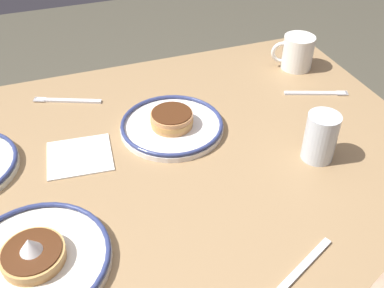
{
  "coord_description": "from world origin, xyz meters",
  "views": [
    {
      "loc": [
        0.22,
        0.78,
        1.43
      ],
      "look_at": [
        -0.06,
        0.01,
        0.78
      ],
      "focal_mm": 41.77,
      "sensor_mm": 36.0,
      "label": 1
    }
  ],
  "objects_px": {
    "drinking_glass": "(320,139)",
    "fork_near": "(67,101)",
    "tea_spoon": "(291,279)",
    "fork_far": "(316,93)",
    "plate_near_main": "(172,124)",
    "coffee_mug": "(297,52)",
    "plate_far_companion": "(35,260)",
    "paper_napkin": "(80,156)"
  },
  "relations": [
    {
      "from": "fork_near",
      "to": "paper_napkin",
      "type": "bearing_deg",
      "value": 88.9
    },
    {
      "from": "plate_far_companion",
      "to": "tea_spoon",
      "type": "relative_size",
      "value": 1.57
    },
    {
      "from": "fork_near",
      "to": "tea_spoon",
      "type": "distance_m",
      "value": 0.78
    },
    {
      "from": "drinking_glass",
      "to": "plate_near_main",
      "type": "bearing_deg",
      "value": -37.35
    },
    {
      "from": "coffee_mug",
      "to": "drinking_glass",
      "type": "bearing_deg",
      "value": 66.49
    },
    {
      "from": "coffee_mug",
      "to": "tea_spoon",
      "type": "bearing_deg",
      "value": 59.35
    },
    {
      "from": "coffee_mug",
      "to": "drinking_glass",
      "type": "distance_m",
      "value": 0.43
    },
    {
      "from": "fork_near",
      "to": "plate_near_main",
      "type": "bearing_deg",
      "value": 136.22
    },
    {
      "from": "drinking_glass",
      "to": "fork_far",
      "type": "bearing_deg",
      "value": -122.3
    },
    {
      "from": "plate_far_companion",
      "to": "tea_spoon",
      "type": "xyz_separation_m",
      "value": [
        -0.42,
        0.19,
        -0.01
      ]
    },
    {
      "from": "drinking_glass",
      "to": "tea_spoon",
      "type": "distance_m",
      "value": 0.36
    },
    {
      "from": "fork_near",
      "to": "fork_far",
      "type": "relative_size",
      "value": 1.04
    },
    {
      "from": "coffee_mug",
      "to": "fork_near",
      "type": "height_order",
      "value": "coffee_mug"
    },
    {
      "from": "fork_far",
      "to": "tea_spoon",
      "type": "xyz_separation_m",
      "value": [
        0.38,
        0.52,
        0.0
      ]
    },
    {
      "from": "drinking_glass",
      "to": "fork_near",
      "type": "relative_size",
      "value": 0.65
    },
    {
      "from": "plate_near_main",
      "to": "coffee_mug",
      "type": "relative_size",
      "value": 2.1
    },
    {
      "from": "plate_far_companion",
      "to": "fork_far",
      "type": "distance_m",
      "value": 0.87
    },
    {
      "from": "coffee_mug",
      "to": "fork_near",
      "type": "xyz_separation_m",
      "value": [
        0.7,
        -0.05,
        -0.05
      ]
    },
    {
      "from": "drinking_glass",
      "to": "paper_napkin",
      "type": "height_order",
      "value": "drinking_glass"
    },
    {
      "from": "paper_napkin",
      "to": "fork_near",
      "type": "bearing_deg",
      "value": -91.1
    },
    {
      "from": "plate_near_main",
      "to": "drinking_glass",
      "type": "xyz_separation_m",
      "value": [
        -0.29,
        0.22,
        0.04
      ]
    },
    {
      "from": "plate_near_main",
      "to": "plate_far_companion",
      "type": "height_order",
      "value": "plate_far_companion"
    },
    {
      "from": "drinking_glass",
      "to": "fork_far",
      "type": "distance_m",
      "value": 0.29
    },
    {
      "from": "plate_far_companion",
      "to": "fork_far",
      "type": "relative_size",
      "value": 1.59
    },
    {
      "from": "tea_spoon",
      "to": "fork_far",
      "type": "bearing_deg",
      "value": -126.2
    },
    {
      "from": "tea_spoon",
      "to": "fork_near",
      "type": "bearing_deg",
      "value": -67.83
    },
    {
      "from": "drinking_glass",
      "to": "paper_napkin",
      "type": "distance_m",
      "value": 0.56
    },
    {
      "from": "paper_napkin",
      "to": "tea_spoon",
      "type": "bearing_deg",
      "value": 122.49
    },
    {
      "from": "fork_far",
      "to": "tea_spoon",
      "type": "bearing_deg",
      "value": 53.8
    },
    {
      "from": "plate_near_main",
      "to": "fork_near",
      "type": "xyz_separation_m",
      "value": [
        0.23,
        -0.22,
        -0.01
      ]
    },
    {
      "from": "plate_far_companion",
      "to": "coffee_mug",
      "type": "distance_m",
      "value": 0.96
    },
    {
      "from": "plate_far_companion",
      "to": "drinking_glass",
      "type": "height_order",
      "value": "drinking_glass"
    },
    {
      "from": "plate_near_main",
      "to": "drinking_glass",
      "type": "relative_size",
      "value": 2.22
    },
    {
      "from": "tea_spoon",
      "to": "plate_far_companion",
      "type": "bearing_deg",
      "value": -24.09
    },
    {
      "from": "plate_far_companion",
      "to": "paper_napkin",
      "type": "relative_size",
      "value": 1.86
    },
    {
      "from": "fork_near",
      "to": "tea_spoon",
      "type": "height_order",
      "value": "tea_spoon"
    },
    {
      "from": "plate_near_main",
      "to": "fork_far",
      "type": "relative_size",
      "value": 1.5
    },
    {
      "from": "drinking_glass",
      "to": "fork_near",
      "type": "bearing_deg",
      "value": -40.39
    },
    {
      "from": "plate_near_main",
      "to": "fork_near",
      "type": "distance_m",
      "value": 0.33
    },
    {
      "from": "paper_napkin",
      "to": "fork_far",
      "type": "distance_m",
      "value": 0.68
    },
    {
      "from": "fork_near",
      "to": "coffee_mug",
      "type": "bearing_deg",
      "value": 176.24
    },
    {
      "from": "coffee_mug",
      "to": "fork_far",
      "type": "height_order",
      "value": "coffee_mug"
    }
  ]
}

